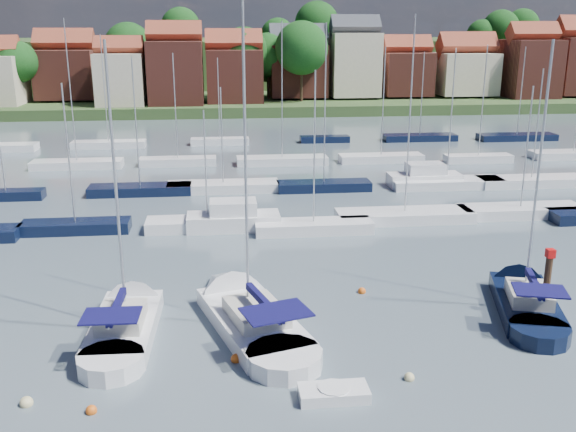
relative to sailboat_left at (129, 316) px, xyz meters
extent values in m
plane|color=#44555D|center=(11.13, 35.61, -0.35)|extent=(260.00, 260.00, 0.00)
cube|color=white|center=(-0.04, -1.36, -0.10)|extent=(3.25, 7.33, 1.20)
cone|color=white|center=(0.10, 3.16, -0.10)|extent=(3.13, 3.61, 3.01)
cylinder|color=white|center=(-0.16, -4.97, -0.10)|extent=(3.11, 3.11, 1.20)
cube|color=beige|center=(-0.06, -1.86, 0.85)|extent=(2.21, 3.08, 0.70)
cylinder|color=#B2B2B7|center=(-0.03, -0.85, 7.19)|extent=(0.14, 0.14, 13.39)
cylinder|color=#B2B2B7|center=(-0.09, -2.86, 1.70)|extent=(0.23, 4.02, 0.10)
cube|color=#0F0D42|center=(-0.09, -2.86, 1.85)|extent=(0.43, 3.82, 0.35)
cube|color=#0F0D42|center=(-0.14, -4.17, 2.00)|extent=(2.62, 1.89, 0.08)
cube|color=white|center=(6.31, -1.44, -0.10)|extent=(5.78, 9.07, 1.20)
cone|color=white|center=(4.80, 3.60, -0.10)|extent=(4.54, 4.93, 3.51)
cylinder|color=white|center=(7.53, -5.47, -0.10)|extent=(4.37, 4.37, 1.20)
cube|color=beige|center=(6.48, -2.00, 0.85)|extent=(3.36, 4.07, 0.70)
cylinder|color=#B2B2B7|center=(6.15, -0.88, 8.29)|extent=(0.14, 0.14, 15.59)
cylinder|color=#B2B2B7|center=(6.82, -3.12, 1.70)|extent=(1.44, 4.51, 0.10)
cube|color=#0F0D42|center=(6.82, -3.12, 1.85)|extent=(1.57, 4.34, 0.35)
cube|color=#0F0D42|center=(7.26, -4.57, 2.00)|extent=(3.46, 2.87, 0.08)
cube|color=black|center=(21.11, -0.87, -0.10)|extent=(4.75, 7.59, 1.20)
cone|color=black|center=(22.31, 3.37, -0.10)|extent=(3.76, 4.10, 2.94)
cylinder|color=black|center=(20.15, -4.27, -0.10)|extent=(3.63, 3.63, 1.20)
cube|color=beige|center=(20.98, -1.34, 0.85)|extent=(2.78, 3.39, 0.70)
cylinder|color=#B2B2B7|center=(21.24, -0.40, 7.17)|extent=(0.14, 0.14, 13.36)
cylinder|color=#B2B2B7|center=(20.71, -2.29, 1.70)|extent=(1.16, 3.80, 0.10)
cube|color=#0F0D42|center=(20.71, -2.29, 1.85)|extent=(1.30, 3.66, 0.35)
cube|color=#0F0D42|center=(20.36, -3.51, 2.00)|extent=(2.88, 2.38, 0.08)
cube|color=white|center=(9.30, -8.16, -0.15)|extent=(2.91, 1.37, 0.57)
cylinder|color=white|center=(9.30, -8.16, 0.01)|extent=(1.34, 1.34, 0.36)
cylinder|color=#4C331E|center=(21.46, -2.13, 0.35)|extent=(0.36, 0.36, 5.92)
cube|color=red|center=(21.46, -2.13, 3.39)|extent=(0.40, 0.40, 0.44)
sphere|color=beige|center=(-3.19, -7.29, -0.35)|extent=(0.54, 0.54, 0.54)
sphere|color=#D85914|center=(-0.47, -8.13, -0.35)|extent=(0.45, 0.45, 0.45)
sphere|color=#D85914|center=(5.39, -4.61, -0.35)|extent=(0.50, 0.50, 0.50)
sphere|color=beige|center=(12.84, -7.07, -0.35)|extent=(0.46, 0.46, 0.46)
sphere|color=#D85914|center=(12.87, 2.53, -0.35)|extent=(0.46, 0.46, 0.46)
cube|color=black|center=(-5.97, 16.15, 0.00)|extent=(8.01, 2.24, 1.00)
cylinder|color=#B2B2B7|center=(-5.97, 16.15, 5.57)|extent=(0.12, 0.12, 10.16)
cube|color=white|center=(3.87, 15.82, 0.00)|extent=(9.22, 2.58, 1.00)
cylinder|color=#B2B2B7|center=(3.87, 15.82, 4.59)|extent=(0.12, 0.12, 8.18)
cube|color=white|center=(11.77, 14.22, 0.00)|extent=(8.78, 2.46, 1.00)
cylinder|color=#B2B2B7|center=(11.77, 14.22, 6.02)|extent=(0.12, 0.12, 11.06)
cube|color=white|center=(19.37, 16.28, 0.00)|extent=(10.79, 3.02, 1.00)
cylinder|color=#B2B2B7|center=(19.37, 16.28, 7.93)|extent=(0.12, 0.12, 14.87)
cube|color=white|center=(29.12, 16.64, 0.00)|extent=(10.13, 2.84, 1.00)
cylinder|color=#B2B2B7|center=(29.12, 16.64, 5.29)|extent=(0.12, 0.12, 9.59)
cube|color=white|center=(5.82, 15.61, 0.15)|extent=(7.00, 2.60, 1.40)
cube|color=white|center=(5.82, 15.61, 1.25)|extent=(3.50, 2.20, 1.30)
cube|color=black|center=(-14.11, 26.60, 0.00)|extent=(6.54, 1.83, 1.00)
cube|color=black|center=(-2.42, 27.25, 0.00)|extent=(9.30, 2.60, 1.00)
cylinder|color=#B2B2B7|center=(-2.42, 27.25, 6.24)|extent=(0.12, 0.12, 11.48)
cube|color=white|center=(5.19, 27.63, 0.00)|extent=(10.40, 2.91, 1.00)
cylinder|color=#B2B2B7|center=(5.19, 27.63, 4.88)|extent=(0.12, 0.12, 8.77)
cube|color=black|center=(14.61, 26.90, 0.00)|extent=(8.80, 2.46, 1.00)
cylinder|color=#B2B2B7|center=(14.61, 26.90, 7.66)|extent=(0.12, 0.12, 14.33)
cube|color=white|center=(26.53, 26.78, 0.00)|extent=(10.73, 3.00, 1.00)
cylinder|color=#B2B2B7|center=(26.53, 26.78, 6.57)|extent=(0.12, 0.12, 12.14)
cube|color=white|center=(34.96, 26.58, 0.00)|extent=(10.48, 2.93, 1.00)
cylinder|color=#B2B2B7|center=(34.96, 26.58, 5.63)|extent=(0.12, 0.12, 10.28)
cube|color=white|center=(24.59, 27.61, 0.15)|extent=(7.00, 2.60, 1.40)
cube|color=white|center=(24.59, 27.61, 1.25)|extent=(3.50, 2.20, 1.30)
cube|color=white|center=(-10.58, 39.82, 0.00)|extent=(9.71, 2.72, 1.00)
cylinder|color=#B2B2B7|center=(-10.58, 39.82, 7.94)|extent=(0.12, 0.12, 14.88)
cube|color=white|center=(0.30, 40.12, 0.00)|extent=(8.49, 2.38, 1.00)
cylinder|color=#B2B2B7|center=(0.30, 40.12, 6.15)|extent=(0.12, 0.12, 11.31)
cube|color=white|center=(11.93, 39.39, 0.00)|extent=(10.16, 2.85, 1.00)
cylinder|color=#B2B2B7|center=(11.93, 39.39, 7.79)|extent=(0.12, 0.12, 14.59)
cube|color=white|center=(23.31, 39.51, 0.00)|extent=(9.53, 2.67, 1.00)
cylinder|color=#B2B2B7|center=(23.31, 39.51, 6.45)|extent=(0.12, 0.12, 11.91)
cube|color=white|center=(34.29, 38.12, 0.00)|extent=(7.62, 2.13, 1.00)
cylinder|color=#B2B2B7|center=(34.29, 38.12, 6.56)|extent=(0.12, 0.12, 12.13)
cube|color=white|center=(46.36, 39.20, 0.00)|extent=(10.17, 2.85, 1.00)
cube|color=white|center=(-9.12, 52.17, 0.00)|extent=(9.24, 2.59, 1.00)
cylinder|color=#B2B2B7|center=(-9.12, 52.17, 7.08)|extent=(0.12, 0.12, 13.17)
cube|color=white|center=(5.05, 52.92, 0.00)|extent=(7.57, 2.12, 1.00)
cylinder|color=#B2B2B7|center=(5.05, 52.92, 5.62)|extent=(0.12, 0.12, 10.24)
cube|color=black|center=(19.02, 53.08, 0.00)|extent=(6.58, 1.84, 1.00)
cylinder|color=#B2B2B7|center=(19.02, 53.08, 4.50)|extent=(0.12, 0.12, 8.01)
cube|color=black|center=(32.07, 53.02, 0.00)|extent=(9.92, 2.78, 1.00)
cylinder|color=#B2B2B7|center=(32.07, 53.02, 5.95)|extent=(0.12, 0.12, 10.92)
cube|color=black|center=(45.42, 51.98, 0.00)|extent=(10.55, 2.95, 1.00)
cylinder|color=#B2B2B7|center=(45.42, 51.98, 6.25)|extent=(0.12, 0.12, 11.51)
cube|color=#374D26|center=(11.13, 112.61, -0.05)|extent=(200.00, 70.00, 3.00)
cube|color=#374D26|center=(11.13, 137.61, 4.65)|extent=(200.00, 60.00, 14.00)
cube|color=brown|center=(-22.51, 93.40, 6.21)|extent=(10.37, 9.97, 8.73)
cube|color=brown|center=(-22.51, 93.40, 11.84)|extent=(10.57, 5.13, 5.13)
cube|color=beige|center=(-11.61, 84.62, 5.73)|extent=(8.09, 8.80, 8.96)
cube|color=brown|center=(-11.61, 84.62, 11.20)|extent=(8.25, 4.00, 4.00)
cube|color=brown|center=(-2.22, 85.55, 6.73)|extent=(9.36, 10.17, 10.97)
cube|color=brown|center=(-2.22, 85.55, 13.36)|extent=(9.54, 4.63, 4.63)
cube|color=brown|center=(8.09, 87.26, 5.96)|extent=(9.90, 8.56, 9.42)
cube|color=brown|center=(8.09, 87.26, 11.88)|extent=(10.10, 4.90, 4.90)
cube|color=brown|center=(20.23, 92.26, 6.59)|extent=(10.59, 8.93, 9.49)
cube|color=#383A42|center=(20.23, 92.26, 12.63)|extent=(10.80, 5.24, 5.24)
cube|color=beige|center=(30.84, 91.41, 7.67)|extent=(9.01, 8.61, 11.65)
cube|color=#383A42|center=(30.84, 91.41, 14.60)|extent=(9.19, 4.46, 4.46)
cube|color=brown|center=(41.31, 92.61, 5.85)|extent=(9.10, 9.34, 8.00)
cube|color=brown|center=(41.31, 92.61, 10.96)|extent=(9.28, 4.50, 4.50)
cube|color=beige|center=(53.09, 92.20, 5.79)|extent=(10.86, 9.59, 7.88)
cube|color=brown|center=(53.09, 92.20, 11.05)|extent=(11.07, 5.37, 5.37)
cube|color=brown|center=(64.89, 89.53, 6.73)|extent=(9.18, 9.96, 10.97)
cube|color=brown|center=(64.89, 89.53, 13.34)|extent=(9.36, 4.54, 4.54)
cylinder|color=#382619|center=(67.91, 111.12, 8.16)|extent=(0.50, 0.50, 4.47)
sphere|color=#1B541A|center=(67.91, 111.12, 14.23)|extent=(8.18, 8.18, 8.18)
cylinder|color=#382619|center=(14.60, 91.54, 3.47)|extent=(0.50, 0.50, 4.46)
sphere|color=#1B541A|center=(14.60, 91.54, 9.52)|extent=(8.15, 8.15, 8.15)
cylinder|color=#382619|center=(26.35, 109.29, 8.22)|extent=(0.50, 0.50, 5.15)
sphere|color=#1B541A|center=(26.35, 109.29, 15.21)|extent=(9.41, 9.41, 9.41)
cylinder|color=#382619|center=(-2.41, 111.93, 8.32)|extent=(0.50, 0.50, 4.56)
sphere|color=#1B541A|center=(-2.41, 111.93, 14.51)|extent=(8.34, 8.34, 8.34)
cylinder|color=#382619|center=(-12.10, 100.86, 3.82)|extent=(0.50, 0.50, 5.15)
sphere|color=#1B541A|center=(-12.10, 100.86, 10.81)|extent=(9.42, 9.42, 9.42)
cylinder|color=#382619|center=(-27.54, 102.93, 6.40)|extent=(0.50, 0.50, 3.42)
sphere|color=#1B541A|center=(-27.54, 102.93, 11.05)|extent=(6.26, 6.26, 6.26)
cylinder|color=#382619|center=(24.89, 100.32, 3.13)|extent=(0.50, 0.50, 3.77)
sphere|color=#1B541A|center=(24.89, 100.32, 8.24)|extent=(6.89, 6.89, 6.89)
cylinder|color=#382619|center=(20.18, 86.55, 3.85)|extent=(0.50, 0.50, 5.21)
sphere|color=#1B541A|center=(20.18, 86.55, 10.93)|extent=(9.53, 9.53, 9.53)
cylinder|color=#382619|center=(73.06, 97.24, 2.73)|extent=(0.50, 0.50, 2.97)
sphere|color=#1B541A|center=(73.06, 97.24, 6.77)|extent=(5.44, 5.44, 5.44)
cylinder|color=#382619|center=(9.98, 89.37, 3.67)|extent=(0.50, 0.50, 4.84)
sphere|color=#1B541A|center=(9.98, 89.37, 10.24)|extent=(8.85, 8.85, 8.85)
cylinder|color=#382619|center=(63.81, 111.33, 7.81)|extent=(0.50, 0.50, 3.72)
sphere|color=#1B541A|center=(63.81, 111.33, 12.86)|extent=(6.80, 6.80, 6.80)
cylinder|color=#382619|center=(65.18, 89.74, 3.27)|extent=(0.50, 0.50, 4.05)
sphere|color=#1B541A|center=(65.18, 89.74, 8.76)|extent=(7.40, 7.40, 7.40)
cylinder|color=#382619|center=(-29.83, 88.40, 3.25)|extent=(0.50, 0.50, 4.00)
sphere|color=#1B541A|center=(-29.83, 88.40, 8.68)|extent=(7.32, 7.32, 7.32)
cylinder|color=#382619|center=(17.97, 108.91, 7.55)|extent=(0.50, 0.50, 3.93)
sphere|color=#1B541A|center=(17.97, 108.91, 12.89)|extent=(7.19, 7.19, 7.19)
cylinder|color=#382619|center=(41.78, 95.78, 3.16)|extent=(0.50, 0.50, 3.82)
sphere|color=#1B541A|center=(41.78, 95.78, 8.35)|extent=(6.99, 6.99, 6.99)
cylinder|color=#382619|center=(-6.31, 88.74, 2.99)|extent=(0.50, 0.50, 3.48)
sphere|color=#1B541A|center=(-6.31, 88.74, 7.71)|extent=(6.37, 6.37, 6.37)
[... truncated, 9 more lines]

